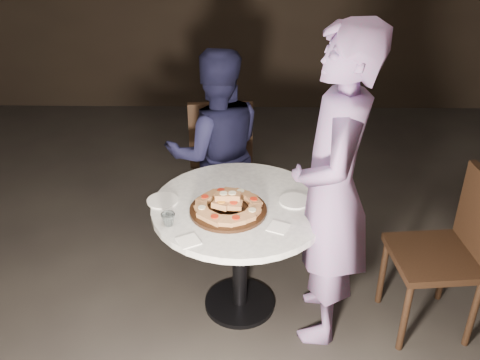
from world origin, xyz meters
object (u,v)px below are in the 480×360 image
Objects in this scene: chair_right at (454,245)px; diner_teal at (332,193)px; table at (240,225)px; chair_far at (221,148)px; water_glass at (168,219)px; serving_board at (228,210)px; diner_navy at (216,152)px; focaccia_pile at (228,204)px.

diner_teal is at bearing -94.83° from chair_right.
chair_far reaches higher than table.
table is at bearing 29.82° from water_glass.
serving_board is 0.58m from diner_teal.
serving_board is at bearing -88.04° from diner_teal.
table is 0.74m from diner_navy.
water_glass is at bearing 76.32° from chair_far.
diner_teal is at bearing -5.43° from focaccia_pile.
table is 1.23× the size of chair_right.
focaccia_pile is 0.39× the size of chair_right.
table is at bearing -97.56° from diner_teal.
chair_right is at bearing 137.37° from diner_navy.
diner_navy reaches higher than table.
diner_navy is at bearing 84.26° from chair_far.
focaccia_pile is 1.30m from chair_right.
focaccia_pile is at bearing 97.17° from serving_board.
chair_right is at bearing 134.00° from chair_far.
diner_teal is at bearing 5.57° from water_glass.
chair_far is at bearing 94.99° from focaccia_pile.
chair_far is (-0.17, 1.10, -0.04)m from table.
serving_board is at bearing -97.54° from chair_right.
water_glass is 1.61m from chair_right.
water_glass is at bearing -150.18° from table.
diner_teal is (0.88, 0.09, 0.13)m from water_glass.
water_glass is at bearing -156.26° from focaccia_pile.
diner_teal is (0.56, -0.05, 0.15)m from serving_board.
water_glass is 1.35m from chair_far.
water_glass is at bearing -156.38° from serving_board.
serving_board is 1.29m from chair_right.
diner_teal is (0.66, -1.23, 0.35)m from chair_far.
diner_navy is (0.20, 0.93, -0.06)m from water_glass.
focaccia_pile is at bearing 86.39° from diner_navy.
diner_teal reaches higher than table.
water_glass reaches higher than serving_board.
table is at bearing -101.37° from chair_right.
diner_teal reaches higher than chair_far.
chair_far is at bearing -102.80° from diner_navy.
diner_teal is at bearing 113.79° from chair_far.
focaccia_pile is 0.26× the size of diner_navy.
water_glass is 0.04× the size of diner_teal.
table is 3.16× the size of focaccia_pile.
water_glass is 0.05× the size of diner_navy.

